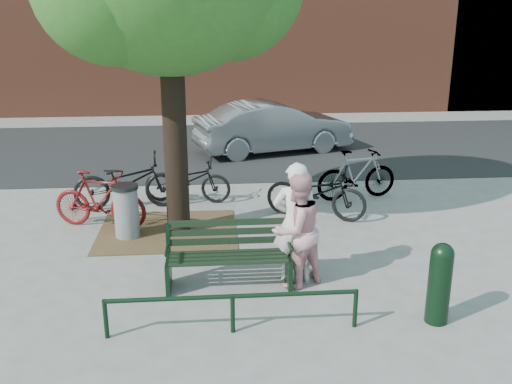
{
  "coord_description": "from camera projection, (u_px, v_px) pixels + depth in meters",
  "views": [
    {
      "loc": [
        -0.23,
        -7.28,
        3.72
      ],
      "look_at": [
        0.47,
        1.0,
        1.07
      ],
      "focal_mm": 40.0,
      "sensor_mm": 36.0,
      "label": 1
    }
  ],
  "objects": [
    {
      "name": "litter_bin",
      "position": [
        126.0,
        211.0,
        9.68
      ],
      "size": [
        0.46,
        0.46,
        0.93
      ],
      "color": "gray",
      "rests_on": "ground"
    },
    {
      "name": "bollard",
      "position": [
        440.0,
        280.0,
        6.98
      ],
      "size": [
        0.28,
        0.28,
        1.06
      ],
      "color": "black",
      "rests_on": "ground"
    },
    {
      "name": "bicycle_c",
      "position": [
        187.0,
        180.0,
        11.5
      ],
      "size": [
        1.85,
        0.93,
        0.93
      ],
      "primitive_type": "imported",
      "rotation": [
        0.0,
        0.0,
        1.39
      ],
      "color": "black",
      "rests_on": "ground"
    },
    {
      "name": "road",
      "position": [
        218.0,
        148.0,
        16.12
      ],
      "size": [
        40.0,
        7.0,
        0.01
      ],
      "primitive_type": "cube",
      "color": "black",
      "rests_on": "ground"
    },
    {
      "name": "person_right",
      "position": [
        297.0,
        230.0,
        7.89
      ],
      "size": [
        1.01,
        0.95,
        1.65
      ],
      "primitive_type": "imported",
      "rotation": [
        0.0,
        0.0,
        3.69
      ],
      "color": "#D69398",
      "rests_on": "ground"
    },
    {
      "name": "bicycle_e",
      "position": [
        316.0,
        192.0,
        10.6
      ],
      "size": [
        2.01,
        1.39,
        1.0
      ],
      "primitive_type": "imported",
      "rotation": [
        0.0,
        0.0,
        1.15
      ],
      "color": "black",
      "rests_on": "ground"
    },
    {
      "name": "guard_railing",
      "position": [
        233.0,
        302.0,
        6.79
      ],
      "size": [
        3.06,
        0.06,
        0.51
      ],
      "color": "black",
      "rests_on": "ground"
    },
    {
      "name": "bicycle_b",
      "position": [
        100.0,
        199.0,
        10.12
      ],
      "size": [
        1.8,
        0.94,
        1.04
      ],
      "primitive_type": "imported",
      "rotation": [
        0.0,
        0.0,
        1.29
      ],
      "color": "#5A0D0C",
      "rests_on": "ground"
    },
    {
      "name": "bicycle_a",
      "position": [
        127.0,
        182.0,
        11.1
      ],
      "size": [
        2.12,
        0.89,
        1.09
      ],
      "primitive_type": "imported",
      "rotation": [
        0.0,
        0.0,
        1.66
      ],
      "color": "black",
      "rests_on": "ground"
    },
    {
      "name": "park_bench",
      "position": [
        228.0,
        253.0,
        7.98
      ],
      "size": [
        1.74,
        0.54,
        0.97
      ],
      "color": "black",
      "rests_on": "ground"
    },
    {
      "name": "parked_car",
      "position": [
        273.0,
        127.0,
        15.52
      ],
      "size": [
        4.48,
        2.62,
        1.39
      ],
      "primitive_type": "imported",
      "rotation": [
        0.0,
        0.0,
        1.86
      ],
      "color": "slate",
      "rests_on": "ground"
    },
    {
      "name": "bicycle_d",
      "position": [
        357.0,
        175.0,
        11.67
      ],
      "size": [
        1.8,
        0.82,
        1.04
      ],
      "primitive_type": "imported",
      "rotation": [
        0.0,
        0.0,
        1.77
      ],
      "color": "gray",
      "rests_on": "ground"
    },
    {
      "name": "person_left",
      "position": [
        295.0,
        223.0,
        8.01
      ],
      "size": [
        0.7,
        0.52,
        1.75
      ],
      "primitive_type": "imported",
      "rotation": [
        0.0,
        0.0,
        2.98
      ],
      "color": "silver",
      "rests_on": "ground"
    },
    {
      "name": "dirt_pit",
      "position": [
        168.0,
        231.0,
        10.06
      ],
      "size": [
        2.4,
        2.0,
        0.02
      ],
      "primitive_type": "cube",
      "color": "brown",
      "rests_on": "ground"
    },
    {
      "name": "ground",
      "position": [
        229.0,
        286.0,
        8.06
      ],
      "size": [
        90.0,
        90.0,
        0.0
      ],
      "primitive_type": "plane",
      "color": "gray",
      "rests_on": "ground"
    }
  ]
}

